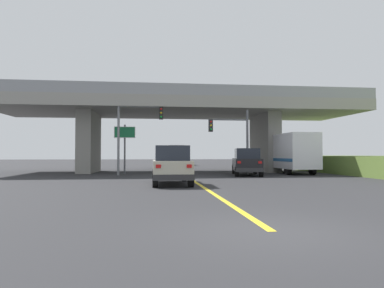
{
  "coord_description": "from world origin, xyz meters",
  "views": [
    {
      "loc": [
        -2.45,
        -6.92,
        1.58
      ],
      "look_at": [
        0.63,
        19.98,
        2.39
      ],
      "focal_mm": 32.55,
      "sensor_mm": 36.0,
      "label": 1
    }
  ],
  "objects_px": {
    "traffic_signal_nearside": "(234,134)",
    "box_truck": "(290,153)",
    "sedan_oncoming": "(165,159)",
    "highway_sign": "(125,138)",
    "suv_crossing": "(247,162)",
    "traffic_signal_farside": "(134,126)",
    "suv_lead": "(171,165)",
    "semi_truck_distant": "(175,154)"
  },
  "relations": [
    {
      "from": "suv_crossing",
      "to": "suv_lead",
      "type": "bearing_deg",
      "value": -119.72
    },
    {
      "from": "traffic_signal_farside",
      "to": "sedan_oncoming",
      "type": "bearing_deg",
      "value": 77.59
    },
    {
      "from": "suv_crossing",
      "to": "traffic_signal_nearside",
      "type": "distance_m",
      "value": 2.52
    },
    {
      "from": "box_truck",
      "to": "sedan_oncoming",
      "type": "distance_m",
      "value": 15.53
    },
    {
      "from": "suv_lead",
      "to": "box_truck",
      "type": "xyz_separation_m",
      "value": [
        10.4,
        9.47,
        0.67
      ]
    },
    {
      "from": "traffic_signal_farside",
      "to": "semi_truck_distant",
      "type": "distance_m",
      "value": 25.93
    },
    {
      "from": "suv_crossing",
      "to": "traffic_signal_farside",
      "type": "height_order",
      "value": "traffic_signal_farside"
    },
    {
      "from": "suv_lead",
      "to": "sedan_oncoming",
      "type": "xyz_separation_m",
      "value": [
        0.4,
        21.33,
        -0.01
      ]
    },
    {
      "from": "traffic_signal_nearside",
      "to": "suv_lead",
      "type": "bearing_deg",
      "value": -122.75
    },
    {
      "from": "traffic_signal_nearside",
      "to": "semi_truck_distant",
      "type": "xyz_separation_m",
      "value": [
        -2.97,
        25.58,
        -1.63
      ]
    },
    {
      "from": "box_truck",
      "to": "traffic_signal_farside",
      "type": "relative_size",
      "value": 1.26
    },
    {
      "from": "suv_lead",
      "to": "semi_truck_distant",
      "type": "distance_m",
      "value": 33.99
    },
    {
      "from": "traffic_signal_farside",
      "to": "highway_sign",
      "type": "relative_size",
      "value": 1.46
    },
    {
      "from": "sedan_oncoming",
      "to": "traffic_signal_nearside",
      "type": "xyz_separation_m",
      "value": [
        4.95,
        -13.02,
        2.18
      ]
    },
    {
      "from": "box_truck",
      "to": "highway_sign",
      "type": "bearing_deg",
      "value": 176.24
    },
    {
      "from": "traffic_signal_farside",
      "to": "highway_sign",
      "type": "xyz_separation_m",
      "value": [
        -0.81,
        1.85,
        -0.82
      ]
    },
    {
      "from": "suv_lead",
      "to": "box_truck",
      "type": "bearing_deg",
      "value": 42.33
    },
    {
      "from": "sedan_oncoming",
      "to": "highway_sign",
      "type": "relative_size",
      "value": 1.06
    },
    {
      "from": "traffic_signal_farside",
      "to": "traffic_signal_nearside",
      "type": "bearing_deg",
      "value": -1.48
    },
    {
      "from": "suv_crossing",
      "to": "semi_truck_distant",
      "type": "xyz_separation_m",
      "value": [
        -3.72,
        26.62,
        0.54
      ]
    },
    {
      "from": "suv_lead",
      "to": "box_truck",
      "type": "distance_m",
      "value": 14.08
    },
    {
      "from": "box_truck",
      "to": "highway_sign",
      "type": "relative_size",
      "value": 1.84
    },
    {
      "from": "suv_lead",
      "to": "suv_crossing",
      "type": "height_order",
      "value": "same"
    },
    {
      "from": "box_truck",
      "to": "semi_truck_distant",
      "type": "relative_size",
      "value": 1.07
    },
    {
      "from": "traffic_signal_nearside",
      "to": "highway_sign",
      "type": "distance_m",
      "value": 8.83
    },
    {
      "from": "traffic_signal_nearside",
      "to": "box_truck",
      "type": "bearing_deg",
      "value": 12.88
    },
    {
      "from": "suv_lead",
      "to": "highway_sign",
      "type": "bearing_deg",
      "value": 107.33
    },
    {
      "from": "suv_lead",
      "to": "traffic_signal_nearside",
      "type": "distance_m",
      "value": 10.12
    },
    {
      "from": "suv_crossing",
      "to": "sedan_oncoming",
      "type": "xyz_separation_m",
      "value": [
        -5.7,
        14.05,
        -0.01
      ]
    },
    {
      "from": "box_truck",
      "to": "highway_sign",
      "type": "xyz_separation_m",
      "value": [
        -13.63,
        0.9,
        1.26
      ]
    },
    {
      "from": "box_truck",
      "to": "traffic_signal_farside",
      "type": "xyz_separation_m",
      "value": [
        -12.82,
        -0.95,
        2.08
      ]
    },
    {
      "from": "sedan_oncoming",
      "to": "suv_lead",
      "type": "bearing_deg",
      "value": -91.06
    },
    {
      "from": "suv_crossing",
      "to": "traffic_signal_farside",
      "type": "distance_m",
      "value": 9.04
    },
    {
      "from": "sedan_oncoming",
      "to": "highway_sign",
      "type": "height_order",
      "value": "highway_sign"
    },
    {
      "from": "suv_crossing",
      "to": "box_truck",
      "type": "relative_size",
      "value": 0.69
    },
    {
      "from": "box_truck",
      "to": "semi_truck_distant",
      "type": "xyz_separation_m",
      "value": [
        -8.02,
        24.43,
        -0.13
      ]
    },
    {
      "from": "box_truck",
      "to": "traffic_signal_nearside",
      "type": "relative_size",
      "value": 1.44
    },
    {
      "from": "highway_sign",
      "to": "suv_lead",
      "type": "bearing_deg",
      "value": -72.67
    },
    {
      "from": "sedan_oncoming",
      "to": "traffic_signal_farside",
      "type": "height_order",
      "value": "traffic_signal_farside"
    },
    {
      "from": "traffic_signal_nearside",
      "to": "suv_crossing",
      "type": "bearing_deg",
      "value": -54.07
    },
    {
      "from": "traffic_signal_farside",
      "to": "box_truck",
      "type": "bearing_deg",
      "value": 4.25
    },
    {
      "from": "box_truck",
      "to": "traffic_signal_nearside",
      "type": "xyz_separation_m",
      "value": [
        -5.05,
        -1.15,
        1.5
      ]
    }
  ]
}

